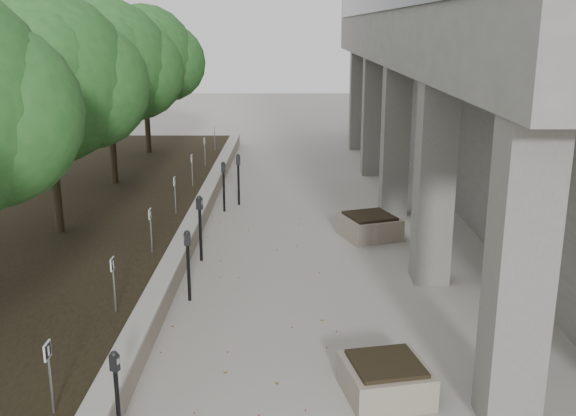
{
  "coord_description": "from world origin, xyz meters",
  "views": [
    {
      "loc": [
        0.57,
        -6.66,
        5.01
      ],
      "look_at": [
        0.52,
        7.09,
        1.21
      ],
      "focal_mm": 41.17,
      "sensor_mm": 36.0,
      "label": 1
    }
  ],
  "objects_px": {
    "crabapple_tree_5": "(145,79)",
    "planter_front": "(385,378)",
    "crabapple_tree_3": "(49,114)",
    "parking_meter_2": "(188,266)",
    "parking_meter_5": "(224,187)",
    "parking_meter_4": "(239,180)",
    "crabapple_tree_4": "(109,93)",
    "parking_meter_3": "(200,228)",
    "parking_meter_1": "(117,397)",
    "planter_back": "(369,226)"
  },
  "relations": [
    {
      "from": "crabapple_tree_4",
      "to": "planter_back",
      "type": "height_order",
      "value": "crabapple_tree_4"
    },
    {
      "from": "parking_meter_1",
      "to": "planter_front",
      "type": "bearing_deg",
      "value": 38.32
    },
    {
      "from": "crabapple_tree_5",
      "to": "parking_meter_5",
      "type": "bearing_deg",
      "value": -62.88
    },
    {
      "from": "parking_meter_5",
      "to": "planter_back",
      "type": "bearing_deg",
      "value": -45.94
    },
    {
      "from": "parking_meter_1",
      "to": "crabapple_tree_3",
      "type": "bearing_deg",
      "value": 133.88
    },
    {
      "from": "crabapple_tree_3",
      "to": "parking_meter_5",
      "type": "xyz_separation_m",
      "value": [
        3.52,
        3.13,
        -2.41
      ]
    },
    {
      "from": "crabapple_tree_4",
      "to": "parking_meter_3",
      "type": "relative_size",
      "value": 3.65
    },
    {
      "from": "parking_meter_5",
      "to": "parking_meter_4",
      "type": "bearing_deg",
      "value": 49.46
    },
    {
      "from": "crabapple_tree_4",
      "to": "parking_meter_4",
      "type": "relative_size",
      "value": 3.63
    },
    {
      "from": "planter_front",
      "to": "planter_back",
      "type": "height_order",
      "value": "planter_back"
    },
    {
      "from": "crabapple_tree_3",
      "to": "parking_meter_2",
      "type": "height_order",
      "value": "crabapple_tree_3"
    },
    {
      "from": "crabapple_tree_5",
      "to": "planter_front",
      "type": "bearing_deg",
      "value": -67.79
    },
    {
      "from": "parking_meter_3",
      "to": "planter_front",
      "type": "xyz_separation_m",
      "value": [
        3.3,
        -5.52,
        -0.48
      ]
    },
    {
      "from": "parking_meter_3",
      "to": "planter_front",
      "type": "relative_size",
      "value": 1.33
    },
    {
      "from": "crabapple_tree_5",
      "to": "parking_meter_4",
      "type": "xyz_separation_m",
      "value": [
        3.87,
        -6.15,
        -2.37
      ]
    },
    {
      "from": "parking_meter_3",
      "to": "parking_meter_4",
      "type": "xyz_separation_m",
      "value": [
        0.48,
        4.75,
        0.0
      ]
    },
    {
      "from": "parking_meter_3",
      "to": "planter_front",
      "type": "distance_m",
      "value": 6.45
    },
    {
      "from": "crabapple_tree_5",
      "to": "parking_meter_1",
      "type": "height_order",
      "value": "crabapple_tree_5"
    },
    {
      "from": "crabapple_tree_3",
      "to": "parking_meter_2",
      "type": "distance_m",
      "value": 5.24
    },
    {
      "from": "parking_meter_5",
      "to": "planter_front",
      "type": "bearing_deg",
      "value": -85.88
    },
    {
      "from": "crabapple_tree_5",
      "to": "parking_meter_5",
      "type": "height_order",
      "value": "crabapple_tree_5"
    },
    {
      "from": "parking_meter_5",
      "to": "crabapple_tree_3",
      "type": "bearing_deg",
      "value": -152.68
    },
    {
      "from": "crabapple_tree_5",
      "to": "parking_meter_2",
      "type": "xyz_separation_m",
      "value": [
        3.46,
        -13.09,
        -2.42
      ]
    },
    {
      "from": "crabapple_tree_3",
      "to": "parking_meter_3",
      "type": "height_order",
      "value": "crabapple_tree_3"
    },
    {
      "from": "crabapple_tree_3",
      "to": "parking_meter_5",
      "type": "distance_m",
      "value": 5.29
    },
    {
      "from": "parking_meter_3",
      "to": "parking_meter_5",
      "type": "relative_size",
      "value": 1.05
    },
    {
      "from": "parking_meter_1",
      "to": "parking_meter_5",
      "type": "distance_m",
      "value": 10.65
    },
    {
      "from": "parking_meter_2",
      "to": "planter_front",
      "type": "relative_size",
      "value": 1.25
    },
    {
      "from": "parking_meter_2",
      "to": "parking_meter_5",
      "type": "bearing_deg",
      "value": 71.05
    },
    {
      "from": "parking_meter_2",
      "to": "parking_meter_5",
      "type": "relative_size",
      "value": 0.98
    },
    {
      "from": "parking_meter_2",
      "to": "parking_meter_3",
      "type": "height_order",
      "value": "parking_meter_3"
    },
    {
      "from": "parking_meter_1",
      "to": "parking_meter_3",
      "type": "height_order",
      "value": "parking_meter_3"
    },
    {
      "from": "crabapple_tree_5",
      "to": "parking_meter_1",
      "type": "relative_size",
      "value": 4.32
    },
    {
      "from": "planter_back",
      "to": "crabapple_tree_5",
      "type": "bearing_deg",
      "value": 128.46
    },
    {
      "from": "parking_meter_2",
      "to": "planter_front",
      "type": "bearing_deg",
      "value": -64.13
    },
    {
      "from": "crabapple_tree_4",
      "to": "parking_meter_1",
      "type": "height_order",
      "value": "crabapple_tree_4"
    },
    {
      "from": "crabapple_tree_3",
      "to": "parking_meter_1",
      "type": "bearing_deg",
      "value": -66.6
    },
    {
      "from": "crabapple_tree_5",
      "to": "parking_meter_3",
      "type": "height_order",
      "value": "crabapple_tree_5"
    },
    {
      "from": "crabapple_tree_3",
      "to": "crabapple_tree_5",
      "type": "height_order",
      "value": "same"
    },
    {
      "from": "planter_back",
      "to": "parking_meter_2",
      "type": "bearing_deg",
      "value": -134.64
    },
    {
      "from": "crabapple_tree_3",
      "to": "parking_meter_4",
      "type": "distance_m",
      "value": 5.96
    },
    {
      "from": "parking_meter_2",
      "to": "planter_back",
      "type": "distance_m",
      "value": 5.49
    },
    {
      "from": "crabapple_tree_3",
      "to": "parking_meter_2",
      "type": "relative_size",
      "value": 3.91
    },
    {
      "from": "crabapple_tree_3",
      "to": "crabapple_tree_5",
      "type": "relative_size",
      "value": 1.0
    },
    {
      "from": "parking_meter_1",
      "to": "parking_meter_5",
      "type": "xyz_separation_m",
      "value": [
        0.27,
        10.65,
        0.08
      ]
    },
    {
      "from": "crabapple_tree_5",
      "to": "parking_meter_4",
      "type": "bearing_deg",
      "value": -57.79
    },
    {
      "from": "crabapple_tree_3",
      "to": "planter_back",
      "type": "bearing_deg",
      "value": 6.23
    },
    {
      "from": "crabapple_tree_4",
      "to": "parking_meter_5",
      "type": "distance_m",
      "value": 4.66
    },
    {
      "from": "crabapple_tree_3",
      "to": "parking_meter_4",
      "type": "xyz_separation_m",
      "value": [
        3.87,
        3.85,
        -2.37
      ]
    },
    {
      "from": "parking_meter_1",
      "to": "parking_meter_4",
      "type": "height_order",
      "value": "parking_meter_4"
    }
  ]
}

